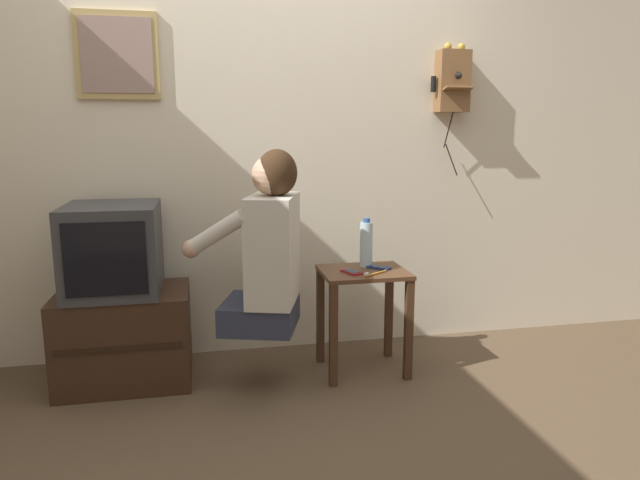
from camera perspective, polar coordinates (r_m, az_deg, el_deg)
name	(u,v)px	position (r m, az deg, el deg)	size (l,w,h in m)	color
ground_plane	(287,430)	(2.66, -3.36, -18.41)	(14.00, 14.00, 0.00)	brown
wall_back	(258,136)	(3.34, -6.21, 10.34)	(6.80, 0.05, 2.55)	beige
side_table	(363,297)	(3.10, 4.34, -5.67)	(0.46, 0.38, 0.57)	#51331E
person	(267,248)	(2.84, -5.28, -0.80)	(0.60, 0.53, 0.90)	#2D3347
tv_stand	(125,337)	(3.18, -18.91, -9.13)	(0.66, 0.48, 0.49)	#382316
television	(113,249)	(3.07, -19.97, -0.82)	(0.45, 0.51, 0.45)	#38383A
wall_phone_antique	(452,81)	(3.57, 13.10, 15.24)	(0.23, 0.19, 0.77)	brown
framed_picture	(117,55)	(3.33, -19.62, 17.01)	(0.42, 0.03, 0.45)	tan
cell_phone_held	(351,272)	(3.00, 3.16, -3.20)	(0.10, 0.14, 0.01)	maroon
cell_phone_spare	(379,267)	(3.11, 5.90, -2.75)	(0.13, 0.13, 0.01)	navy
water_bottle	(366,244)	(3.13, 4.65, -0.38)	(0.07, 0.07, 0.27)	silver
toothbrush	(374,274)	(2.97, 5.41, -3.37)	(0.15, 0.10, 0.02)	orange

